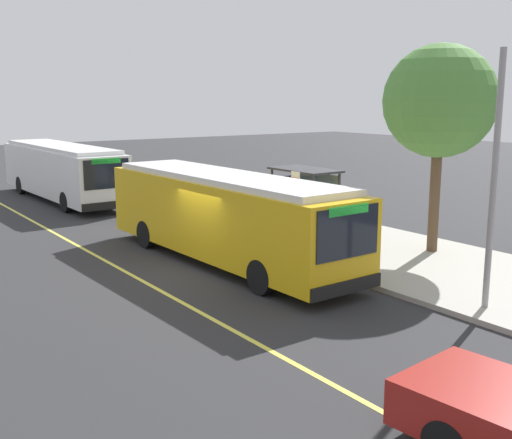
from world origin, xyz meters
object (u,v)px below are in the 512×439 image
transit_bus_main (225,214)px  route_sign_post (296,200)px  transit_bus_second (62,170)px  pedestrian_commuter (309,223)px  waiting_bench (311,218)px

transit_bus_main → route_sign_post: same height
transit_bus_main → route_sign_post: 2.53m
transit_bus_main → transit_bus_second: 15.82m
route_sign_post → pedestrian_commuter: route_sign_post is taller
transit_bus_main → transit_bus_second: same height
transit_bus_main → waiting_bench: bearing=108.2°
waiting_bench → pedestrian_commuter: (2.46, -2.17, 0.48)m
transit_bus_second → route_sign_post: bearing=8.9°
route_sign_post → transit_bus_main: bearing=-106.4°
waiting_bench → route_sign_post: (2.41, -2.76, 1.32)m
transit_bus_main → pedestrian_commuter: (0.76, 2.99, -0.50)m
transit_bus_main → route_sign_post: size_ratio=4.09×
waiting_bench → pedestrian_commuter: size_ratio=0.95×
pedestrian_commuter → route_sign_post: bearing=-94.8°
transit_bus_main → waiting_bench: size_ratio=7.16×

